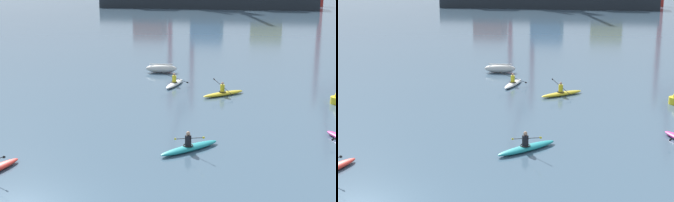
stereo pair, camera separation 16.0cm
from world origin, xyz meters
The scene contains 4 objects.
capsized_dinghy centered at (-1.29, 26.63, 0.35)m, with size 2.72×1.44×0.76m.
kayak_teal centered at (4.56, 7.92, 0.17)m, with size 2.61×3.02×0.98m.
kayak_yellow centered at (4.77, 19.46, 0.17)m, with size 2.80×2.86×1.06m.
kayak_white centered at (0.86, 21.89, 0.17)m, with size 2.21×3.45×0.99m.
Camera 2 is at (8.76, -14.43, 8.03)m, focal length 54.77 mm.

